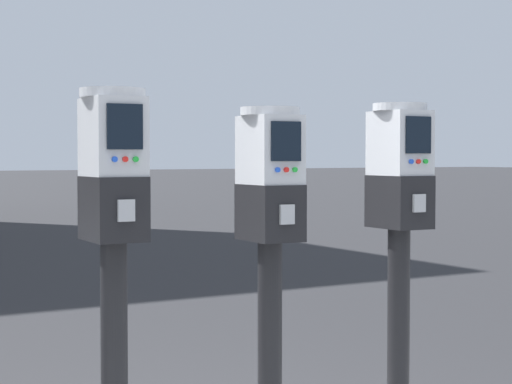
{
  "coord_description": "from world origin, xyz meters",
  "views": [
    {
      "loc": [
        -1.43,
        -3.04,
        1.33
      ],
      "look_at": [
        0.25,
        -0.19,
        1.2
      ],
      "focal_mm": 62.18,
      "sensor_mm": 36.0,
      "label": 1
    }
  ],
  "objects": [
    {
      "name": "parking_meter_end_of_row",
      "position": [
        0.85,
        -0.29,
        1.11
      ],
      "size": [
        0.23,
        0.26,
        1.4
      ],
      "rotation": [
        0.0,
        0.0,
        -1.61
      ],
      "color": "black",
      "rests_on": "sidewalk_slab"
    },
    {
      "name": "parking_meter_twin_adjacent",
      "position": [
        0.25,
        -0.29,
        1.08
      ],
      "size": [
        0.23,
        0.26,
        1.37
      ],
      "rotation": [
        0.0,
        0.0,
        -1.61
      ],
      "color": "black",
      "rests_on": "sidewalk_slab"
    },
    {
      "name": "parking_meter_near_kerb",
      "position": [
        -0.36,
        -0.29,
        1.12
      ],
      "size": [
        0.23,
        0.26,
        1.41
      ],
      "rotation": [
        0.0,
        0.0,
        -1.61
      ],
      "color": "black",
      "rests_on": "sidewalk_slab"
    }
  ]
}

